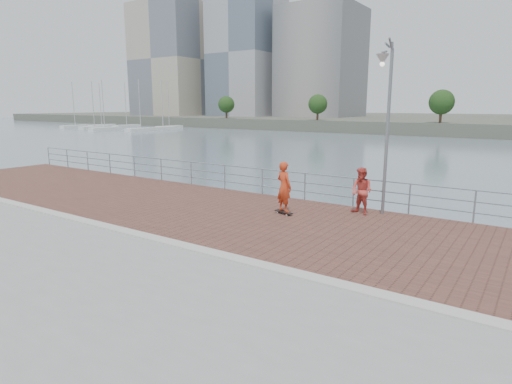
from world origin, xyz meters
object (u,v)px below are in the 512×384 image
Objects in this scene: guardrail at (328,186)px; street_lamp at (385,98)px; bystander at (362,191)px; skateboarder at (284,187)px.

guardrail is 6.95× the size of street_lamp.
bystander is at bearing -176.51° from street_lamp.
street_lamp is at bearing -21.46° from guardrail.
skateboarder is at bearing -128.32° from bystander.
skateboarder is at bearing -151.55° from street_lamp.
guardrail is at bearing 158.54° from street_lamp.
skateboarder reaches higher than guardrail.
guardrail is 22.08× the size of skateboarder.
bystander is (-0.63, -0.04, -3.15)m from street_lamp.
skateboarder reaches higher than bystander.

